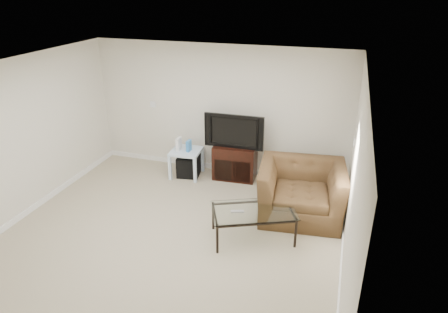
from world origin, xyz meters
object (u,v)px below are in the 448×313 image
(tv_stand, at_px, (235,161))
(television, at_px, (235,130))
(side_table, at_px, (187,163))
(recliner, at_px, (302,183))
(subwoofer, at_px, (189,166))
(coffee_table, at_px, (253,224))

(tv_stand, relative_size, television, 0.77)
(tv_stand, distance_m, television, 0.66)
(television, relative_size, side_table, 1.86)
(television, distance_m, side_table, 1.19)
(tv_stand, height_order, recliner, recliner)
(tv_stand, distance_m, side_table, 0.96)
(television, distance_m, recliner, 1.75)
(subwoofer, bearing_deg, tv_stand, 12.95)
(television, relative_size, coffee_table, 0.86)
(recliner, distance_m, coffee_table, 1.09)
(television, relative_size, recliner, 0.78)
(tv_stand, distance_m, recliner, 1.74)
(recliner, relative_size, coffee_table, 1.11)
(tv_stand, xyz_separation_m, side_table, (-0.93, -0.23, -0.07))
(side_table, relative_size, recliner, 0.42)
(tv_stand, relative_size, subwoofer, 1.94)
(coffee_table, bearing_deg, tv_stand, 113.23)
(side_table, relative_size, subwoofer, 1.36)
(television, distance_m, coffee_table, 2.15)
(tv_stand, relative_size, side_table, 1.43)
(television, height_order, side_table, television)
(subwoofer, distance_m, coffee_table, 2.38)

